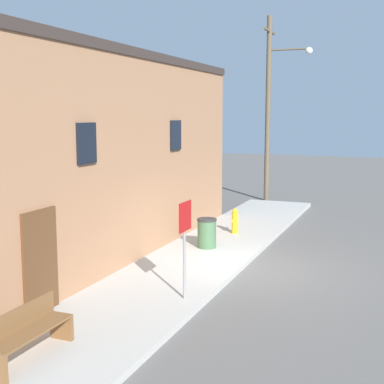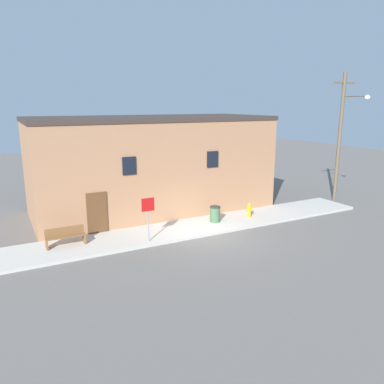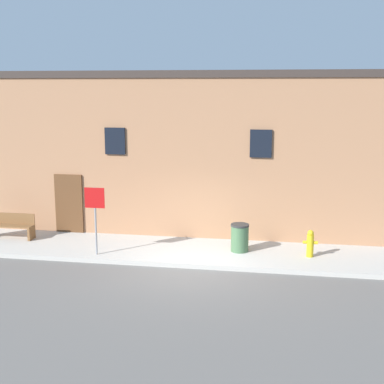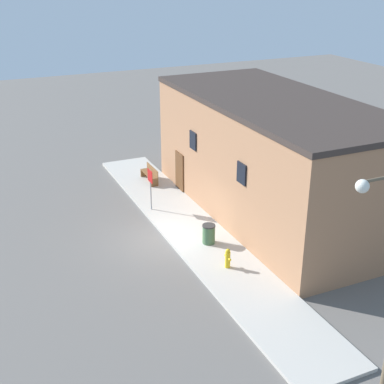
{
  "view_description": "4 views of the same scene",
  "coord_description": "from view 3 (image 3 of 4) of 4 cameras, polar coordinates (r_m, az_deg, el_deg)",
  "views": [
    {
      "loc": [
        -13.06,
        -3.79,
        4.02
      ],
      "look_at": [
        -0.18,
        1.38,
        2.0
      ],
      "focal_mm": 50.0,
      "sensor_mm": 36.0,
      "label": 1
    },
    {
      "loc": [
        -8.93,
        -15.17,
        6.42
      ],
      "look_at": [
        -0.18,
        1.38,
        2.0
      ],
      "focal_mm": 35.0,
      "sensor_mm": 36.0,
      "label": 2
    },
    {
      "loc": [
        2.56,
        -14.54,
        5.2
      ],
      "look_at": [
        -0.18,
        1.38,
        2.0
      ],
      "focal_mm": 50.0,
      "sensor_mm": 36.0,
      "label": 3
    },
    {
      "loc": [
        19.78,
        -7.6,
        11.39
      ],
      "look_at": [
        -0.18,
        1.38,
        2.0
      ],
      "focal_mm": 50.0,
      "sensor_mm": 36.0,
      "label": 4
    }
  ],
  "objects": [
    {
      "name": "ground_plane",
      "position": [
        15.65,
        -0.2,
        -8.2
      ],
      "size": [
        80.0,
        80.0,
        0.0
      ],
      "primitive_type": "plane",
      "color": "#66605B"
    },
    {
      "name": "stop_sign",
      "position": [
        16.35,
        -10.31,
        -1.74
      ],
      "size": [
        0.62,
        0.06,
        2.09
      ],
      "color": "gray",
      "rests_on": "sidewalk"
    },
    {
      "name": "bench",
      "position": [
        19.14,
        -18.92,
        -3.42
      ],
      "size": [
        1.73,
        0.44,
        0.84
      ],
      "color": "brown",
      "rests_on": "sidewalk"
    },
    {
      "name": "sidewalk",
      "position": [
        16.92,
        0.61,
        -6.45
      ],
      "size": [
        20.98,
        2.75,
        0.14
      ],
      "color": "#BCB7AD",
      "rests_on": "ground"
    },
    {
      "name": "fire_hydrant",
      "position": [
        16.54,
        12.5,
        -5.37
      ],
      "size": [
        0.44,
        0.21,
        0.83
      ],
      "color": "gold",
      "rests_on": "sidewalk"
    },
    {
      "name": "brick_building",
      "position": [
        20.7,
        0.91,
        4.71
      ],
      "size": [
        14.04,
        6.18,
        5.71
      ],
      "color": "#A87551",
      "rests_on": "ground"
    },
    {
      "name": "trash_bin",
      "position": [
        16.74,
        5.12,
        -4.87
      ],
      "size": [
        0.57,
        0.57,
        0.87
      ],
      "color": "#426642",
      "rests_on": "sidewalk"
    }
  ]
}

